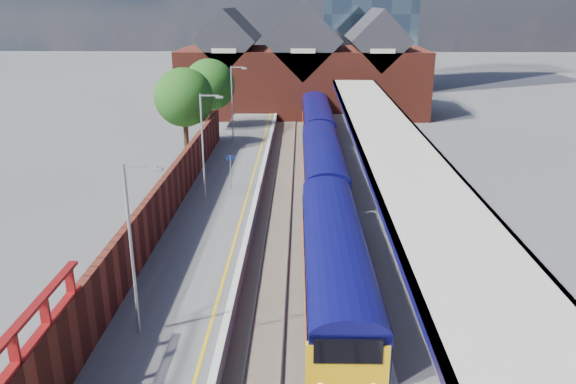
% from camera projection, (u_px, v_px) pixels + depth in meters
% --- Properties ---
extents(ground, '(240.00, 240.00, 0.00)m').
position_uv_depth(ground, '(302.00, 178.00, 45.26)').
color(ground, '#5B5B5E').
rests_on(ground, ground).
extents(ballast_bed, '(6.00, 76.00, 0.06)m').
position_uv_depth(ballast_bed, '(302.00, 224.00, 35.78)').
color(ballast_bed, '#473D33').
rests_on(ballast_bed, ground).
extents(rails, '(4.51, 76.00, 0.14)m').
position_uv_depth(rails, '(302.00, 223.00, 35.76)').
color(rails, slate).
rests_on(rails, ground).
extents(left_platform, '(5.00, 76.00, 1.00)m').
position_uv_depth(left_platform, '(216.00, 217.00, 35.76)').
color(left_platform, '#565659').
rests_on(left_platform, ground).
extents(right_platform, '(6.00, 76.00, 1.00)m').
position_uv_depth(right_platform, '(397.00, 218.00, 35.49)').
color(right_platform, '#565659').
rests_on(right_platform, ground).
extents(coping_left, '(0.30, 76.00, 0.05)m').
position_uv_depth(coping_left, '(253.00, 209.00, 35.54)').
color(coping_left, silver).
rests_on(coping_left, left_platform).
extents(coping_right, '(0.30, 76.00, 0.05)m').
position_uv_depth(coping_right, '(352.00, 210.00, 35.39)').
color(coping_right, silver).
rests_on(coping_right, right_platform).
extents(yellow_line, '(0.14, 76.00, 0.01)m').
position_uv_depth(yellow_line, '(243.00, 209.00, 35.56)').
color(yellow_line, yellow).
rests_on(yellow_line, left_platform).
extents(train, '(2.97, 65.93, 3.45)m').
position_uv_depth(train, '(319.00, 137.00, 49.74)').
color(train, '#0C0B50').
rests_on(train, ground).
extents(canopy, '(4.50, 52.00, 4.48)m').
position_uv_depth(canopy, '(389.00, 138.00, 35.82)').
color(canopy, '#100D51').
rests_on(canopy, right_platform).
extents(lamp_post_b, '(1.48, 0.18, 7.00)m').
position_uv_depth(lamp_post_b, '(134.00, 241.00, 21.08)').
color(lamp_post_b, '#A5A8AA').
rests_on(lamp_post_b, left_platform).
extents(lamp_post_c, '(1.48, 0.18, 7.00)m').
position_uv_depth(lamp_post_c, '(205.00, 141.00, 36.23)').
color(lamp_post_c, '#A5A8AA').
rests_on(lamp_post_c, left_platform).
extents(lamp_post_d, '(1.48, 0.18, 7.00)m').
position_uv_depth(lamp_post_d, '(233.00, 100.00, 51.37)').
color(lamp_post_d, '#A5A8AA').
rests_on(lamp_post_d, left_platform).
extents(platform_sign, '(0.55, 0.08, 2.50)m').
position_uv_depth(platform_sign, '(231.00, 166.00, 38.83)').
color(platform_sign, '#A5A8AA').
rests_on(platform_sign, left_platform).
extents(brick_wall, '(0.35, 50.00, 3.86)m').
position_uv_depth(brick_wall, '(147.00, 226.00, 29.08)').
color(brick_wall, maroon).
rests_on(brick_wall, left_platform).
extents(station_building, '(30.00, 12.12, 13.78)m').
position_uv_depth(station_building, '(303.00, 70.00, 70.00)').
color(station_building, maroon).
rests_on(station_building, ground).
extents(tree_near, '(5.20, 5.20, 8.10)m').
position_uv_depth(tree_near, '(185.00, 99.00, 49.36)').
color(tree_near, '#382314').
rests_on(tree_near, ground).
extents(tree_far, '(5.20, 5.20, 8.10)m').
position_uv_depth(tree_far, '(211.00, 86.00, 56.91)').
color(tree_far, '#382314').
rests_on(tree_far, ground).
extents(parked_car_dark, '(4.95, 3.52, 1.33)m').
position_uv_depth(parked_car_dark, '(480.00, 273.00, 25.82)').
color(parked_car_dark, black).
rests_on(parked_car_dark, right_platform).
extents(parked_car_blue, '(4.41, 2.61, 1.15)m').
position_uv_depth(parked_car_blue, '(474.00, 265.00, 26.82)').
color(parked_car_blue, navy).
rests_on(parked_car_blue, right_platform).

